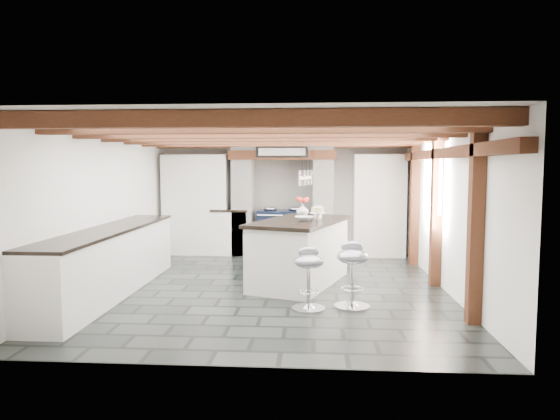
# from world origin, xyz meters

# --- Properties ---
(ground) EXTENTS (6.00, 6.00, 0.00)m
(ground) POSITION_xyz_m (0.00, 0.00, 0.00)
(ground) COLOR black
(ground) RESTS_ON ground
(room_shell) EXTENTS (6.00, 6.03, 6.00)m
(room_shell) POSITION_xyz_m (-0.61, 1.42, 1.07)
(room_shell) COLOR white
(room_shell) RESTS_ON ground
(range_cooker) EXTENTS (1.00, 0.63, 0.99)m
(range_cooker) POSITION_xyz_m (0.00, 2.68, 0.47)
(range_cooker) COLOR black
(range_cooker) RESTS_ON ground
(kitchen_island) EXTENTS (1.62, 2.19, 1.30)m
(kitchen_island) POSITION_xyz_m (0.41, 0.20, 0.50)
(kitchen_island) COLOR white
(kitchen_island) RESTS_ON ground
(bar_stool_near) EXTENTS (0.45, 0.45, 0.83)m
(bar_stool_near) POSITION_xyz_m (1.11, -1.05, 0.52)
(bar_stool_near) COLOR silver
(bar_stool_near) RESTS_ON ground
(bar_stool_far) EXTENTS (0.46, 0.46, 0.78)m
(bar_stool_far) POSITION_xyz_m (0.56, -1.18, 0.48)
(bar_stool_far) COLOR silver
(bar_stool_far) RESTS_ON ground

